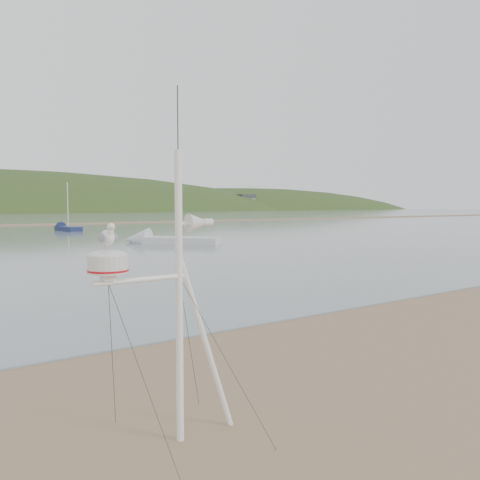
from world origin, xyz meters
TOP-DOWN VIEW (x-y plane):
  - ground at (0.00, 0.00)m, footprint 560.00×560.00m
  - mast_rig at (0.55, -0.22)m, footprint 1.94×2.07m
  - sailboat_white_near at (14.68, 28.86)m, footprint 6.30×6.80m
  - sailboat_blue_far at (14.77, 52.34)m, footprint 1.98×5.91m

SIDE VIEW (x-z plane):
  - ground at x=0.00m, z-range 0.00..0.00m
  - sailboat_white_near at x=14.68m, z-range -3.40..4.00m
  - sailboat_blue_far at x=14.77m, z-range -2.60..3.21m
  - mast_rig at x=0.55m, z-range -1.13..3.25m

